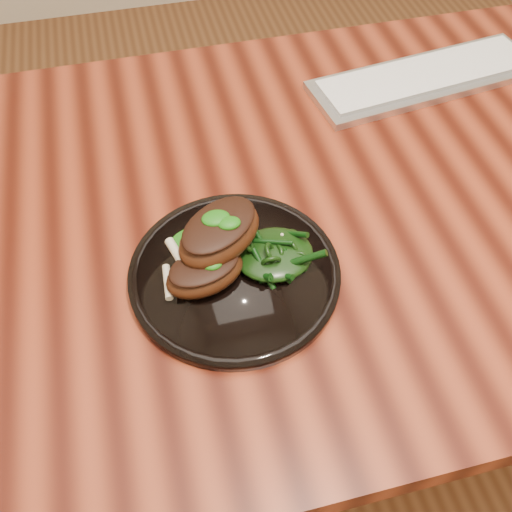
# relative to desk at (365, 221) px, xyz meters

# --- Properties ---
(desk) EXTENTS (1.60, 0.80, 0.75)m
(desk) POSITION_rel_desk_xyz_m (0.00, 0.00, 0.00)
(desk) COLOR #380F07
(desk) RESTS_ON ground
(plate) EXTENTS (0.26, 0.26, 0.02)m
(plate) POSITION_rel_desk_xyz_m (-0.23, -0.12, 0.09)
(plate) COLOR black
(plate) RESTS_ON desk
(lamb_chop_front) EXTENTS (0.11, 0.09, 0.04)m
(lamb_chop_front) POSITION_rel_desk_xyz_m (-0.27, -0.13, 0.12)
(lamb_chop_front) COLOR #3D1C0B
(lamb_chop_front) RESTS_ON plate
(lamb_chop_back) EXTENTS (0.14, 0.13, 0.05)m
(lamb_chop_back) POSITION_rel_desk_xyz_m (-0.24, -0.09, 0.14)
(lamb_chop_back) COLOR #3D1C0B
(lamb_chop_back) RESTS_ON plate
(herb_smear) EXTENTS (0.08, 0.05, 0.00)m
(herb_smear) POSITION_rel_desk_xyz_m (-0.26, -0.06, 0.10)
(herb_smear) COLOR #0C4E08
(herb_smear) RESTS_ON plate
(greens_heap) EXTENTS (0.10, 0.09, 0.04)m
(greens_heap) POSITION_rel_desk_xyz_m (-0.18, -0.11, 0.11)
(greens_heap) COLOR black
(greens_heap) RESTS_ON plate
(keyboard) EXTENTS (0.41, 0.17, 0.02)m
(keyboard) POSITION_rel_desk_xyz_m (0.17, 0.21, 0.09)
(keyboard) COLOR #BBBEC0
(keyboard) RESTS_ON desk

